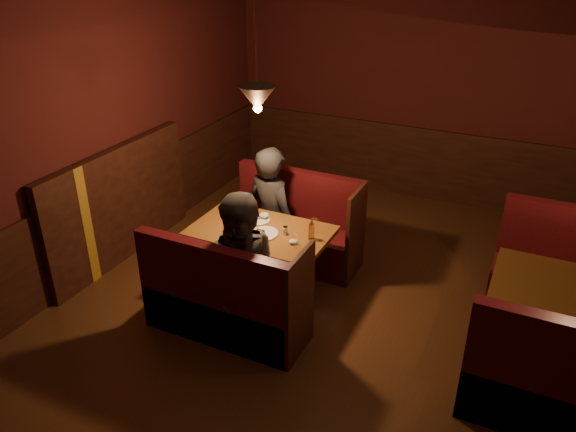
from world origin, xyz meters
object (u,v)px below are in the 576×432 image
at_px(second_table, 576,310).
at_px(second_bench_far, 576,284).
at_px(main_bench_far, 296,233).
at_px(second_bench_near, 571,397).
at_px(main_bench_near, 224,306).
at_px(diner_a, 271,193).
at_px(main_table, 262,245).
at_px(diner_b, 246,251).

height_order(second_table, second_bench_far, second_bench_far).
distance_m(main_bench_far, second_bench_near, 3.20).
bearing_deg(main_bench_near, diner_a, 98.65).
xyz_separation_m(main_bench_near, second_bench_far, (2.86, 1.75, 0.02)).
distance_m(main_bench_far, main_bench_near, 1.55).
bearing_deg(main_table, second_table, 3.17).
bearing_deg(main_bench_far, diner_a, -136.49).
bearing_deg(main_bench_near, main_table, 91.15).
bearing_deg(main_table, diner_b, -74.18).
bearing_deg(main_bench_far, diner_b, -83.34).
height_order(main_bench_far, diner_b, diner_b).
relative_size(main_table, second_table, 1.00).
relative_size(second_table, diner_b, 0.78).
xyz_separation_m(main_bench_far, second_bench_near, (2.86, -1.43, 0.02)).
bearing_deg(main_bench_near, second_table, 18.26).
relative_size(main_table, diner_a, 0.79).
distance_m(main_bench_near, second_bench_far, 3.36).
bearing_deg(second_table, diner_a, 172.11).
height_order(main_table, main_bench_near, main_bench_near).
xyz_separation_m(second_table, diner_a, (-3.04, 0.42, 0.29)).
xyz_separation_m(second_bench_near, diner_b, (-2.70, 0.02, 0.53)).
bearing_deg(second_bench_near, diner_b, 179.57).
bearing_deg(second_bench_far, main_table, -161.34).
height_order(main_bench_near, second_table, main_bench_near).
bearing_deg(diner_b, second_bench_near, -23.95).
bearing_deg(diner_a, second_table, -170.34).
height_order(main_table, second_table, main_table).
bearing_deg(diner_a, diner_b, 124.52).
bearing_deg(main_bench_far, main_table, -91.15).
height_order(main_bench_far, second_bench_far, second_bench_far).
relative_size(main_bench_near, diner_a, 0.87).
height_order(second_bench_near, diner_b, diner_b).
xyz_separation_m(second_bench_far, second_bench_near, (0.00, -1.63, 0.00)).
bearing_deg(second_bench_far, diner_b, -149.21).
height_order(main_bench_far, diner_a, diner_a).
bearing_deg(main_bench_far, second_bench_near, -26.55).
height_order(main_bench_near, second_bench_near, second_bench_near).
height_order(main_bench_near, second_bench_far, second_bench_far).
bearing_deg(second_bench_near, main_table, 167.16).
bearing_deg(main_table, second_bench_near, -12.84).
bearing_deg(diner_a, main_table, 125.76).
height_order(second_table, diner_a, diner_a).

